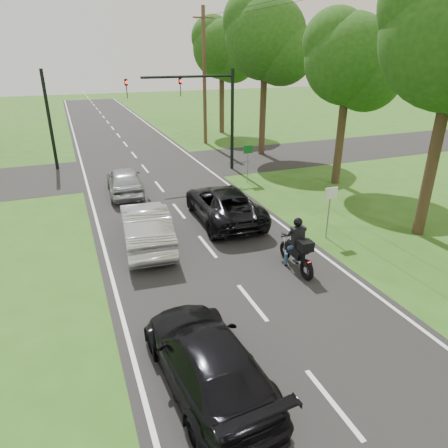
{
  "coord_description": "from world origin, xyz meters",
  "views": [
    {
      "loc": [
        -4.46,
        -8.97,
        6.85
      ],
      "look_at": [
        0.29,
        3.0,
        1.3
      ],
      "focal_mm": 32.0,
      "sensor_mm": 36.0,
      "label": 1
    }
  ],
  "objects": [
    {
      "name": "ground",
      "position": [
        0.0,
        0.0,
        0.0
      ],
      "size": [
        140.0,
        140.0,
        0.0
      ],
      "primitive_type": "plane",
      "color": "#2E5718",
      "rests_on": "ground"
    },
    {
      "name": "road",
      "position": [
        0.0,
        10.0,
        0.01
      ],
      "size": [
        8.0,
        100.0,
        0.01
      ],
      "primitive_type": "cube",
      "color": "black",
      "rests_on": "ground"
    },
    {
      "name": "cross_road",
      "position": [
        0.0,
        16.0,
        0.01
      ],
      "size": [
        60.0,
        7.0,
        0.01
      ],
      "primitive_type": "cube",
      "color": "black",
      "rests_on": "ground"
    },
    {
      "name": "motorcycle_rider",
      "position": [
        2.26,
        1.26,
        0.74
      ],
      "size": [
        0.62,
        2.2,
        1.89
      ],
      "rotation": [
        0.0,
        0.0,
        -0.04
      ],
      "color": "black",
      "rests_on": "ground"
    },
    {
      "name": "dark_suv",
      "position": [
        1.57,
        6.28,
        0.75
      ],
      "size": [
        2.7,
        5.42,
        1.48
      ],
      "primitive_type": "imported",
      "rotation": [
        0.0,
        0.0,
        3.09
      ],
      "color": "black",
      "rests_on": "road"
    },
    {
      "name": "silver_sedan",
      "position": [
        -2.11,
        5.0,
        0.8
      ],
      "size": [
        2.08,
        4.93,
        1.58
      ],
      "primitive_type": "imported",
      "rotation": [
        0.0,
        0.0,
        3.06
      ],
      "color": "#B8B9BE",
      "rests_on": "road"
    },
    {
      "name": "silver_suv",
      "position": [
        -1.92,
        11.42,
        0.73
      ],
      "size": [
        1.96,
        4.34,
        1.44
      ],
      "primitive_type": "imported",
      "rotation": [
        0.0,
        0.0,
        3.08
      ],
      "color": "#A4A5AC",
      "rests_on": "road"
    },
    {
      "name": "dark_car_behind",
      "position": [
        -2.28,
        -2.5,
        0.69
      ],
      "size": [
        2.21,
        4.79,
        1.36
      ],
      "primitive_type": "imported",
      "rotation": [
        0.0,
        0.0,
        3.21
      ],
      "color": "black",
      "rests_on": "road"
    },
    {
      "name": "traffic_signal",
      "position": [
        3.34,
        14.0,
        4.14
      ],
      "size": [
        6.38,
        0.44,
        6.0
      ],
      "color": "black",
      "rests_on": "ground"
    },
    {
      "name": "signal_pole_far",
      "position": [
        -5.2,
        18.0,
        3.0
      ],
      "size": [
        0.2,
        0.2,
        6.0
      ],
      "primitive_type": "cylinder",
      "color": "black",
      "rests_on": "ground"
    },
    {
      "name": "utility_pole_far",
      "position": [
        6.2,
        22.0,
        5.08
      ],
      "size": [
        1.6,
        0.28,
        10.0
      ],
      "color": "brown",
      "rests_on": "ground"
    },
    {
      "name": "sign_white",
      "position": [
        4.7,
        2.98,
        1.6
      ],
      "size": [
        0.55,
        0.07,
        2.12
      ],
      "color": "slate",
      "rests_on": "ground"
    },
    {
      "name": "sign_green",
      "position": [
        4.9,
        10.98,
        1.6
      ],
      "size": [
        0.55,
        0.07,
        2.12
      ],
      "color": "slate",
      "rests_on": "ground"
    },
    {
      "name": "tree_row_c",
      "position": [
        9.75,
        8.8,
        6.23
      ],
      "size": [
        4.8,
        4.65,
        8.76
      ],
      "color": "#332316",
      "rests_on": "ground"
    },
    {
      "name": "tree_row_d",
      "position": [
        9.1,
        16.76,
        7.43
      ],
      "size": [
        5.76,
        5.58,
        10.45
      ],
      "color": "#332316",
      "rests_on": "ground"
    },
    {
      "name": "tree_row_e",
      "position": [
        9.48,
        25.78,
        6.83
      ],
      "size": [
        5.28,
        5.12,
        9.61
      ],
      "color": "#332316",
      "rests_on": "ground"
    }
  ]
}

